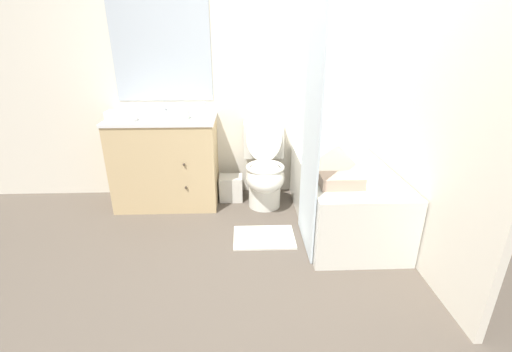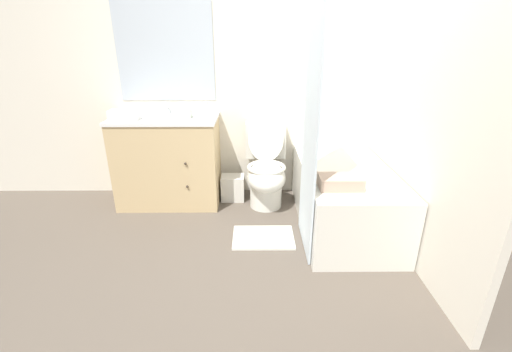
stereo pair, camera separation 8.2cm
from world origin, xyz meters
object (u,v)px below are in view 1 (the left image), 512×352
at_px(toilet, 264,170).
at_px(bathtub, 341,194).
at_px(sink_faucet, 165,110).
at_px(bath_towel_folded, 341,181).
at_px(vanity_cabinet, 166,161).
at_px(wastebasket, 231,188).
at_px(hand_towel_folded, 121,116).
at_px(bath_mat, 264,237).
at_px(tissue_box, 182,113).
at_px(soap_dispenser, 204,111).

distance_m(toilet, bathtub, 0.79).
relative_size(sink_faucet, bath_towel_folded, 0.44).
height_order(vanity_cabinet, wastebasket, vanity_cabinet).
relative_size(toilet, wastebasket, 3.44).
bearing_deg(bath_towel_folded, hand_towel_folded, 156.95).
bearing_deg(bath_mat, vanity_cabinet, 141.83).
bearing_deg(bath_mat, toilet, 86.40).
bearing_deg(toilet, bathtub, -29.78).
bearing_deg(hand_towel_folded, vanity_cabinet, 19.79).
distance_m(vanity_cabinet, hand_towel_folded, 0.60).
height_order(wastebasket, tissue_box, tissue_box).
bearing_deg(bath_towel_folded, toilet, 122.38).
height_order(wastebasket, hand_towel_folded, hand_towel_folded).
bearing_deg(bathtub, toilet, 150.22).
distance_m(toilet, soap_dispenser, 0.82).
height_order(vanity_cabinet, tissue_box, tissue_box).
relative_size(bathtub, bath_mat, 2.83).
bearing_deg(wastebasket, hand_towel_folded, -170.28).
height_order(vanity_cabinet, toilet, vanity_cabinet).
bearing_deg(hand_towel_folded, soap_dispenser, 9.37).
distance_m(sink_faucet, bath_mat, 1.60).
relative_size(toilet, bath_mat, 1.71).
relative_size(toilet, hand_towel_folded, 3.43).
relative_size(toilet, bathtub, 0.61).
xyz_separation_m(bath_towel_folded, bath_mat, (-0.57, 0.17, -0.58)).
height_order(sink_faucet, tissue_box, sink_faucet).
bearing_deg(tissue_box, bath_towel_folded, -33.91).
xyz_separation_m(toilet, wastebasket, (-0.34, 0.12, -0.24)).
bearing_deg(hand_towel_folded, bath_towel_folded, -23.05).
distance_m(toilet, wastebasket, 0.44).
relative_size(toilet, soap_dispenser, 6.01).
distance_m(vanity_cabinet, bath_mat, 1.27).
bearing_deg(soap_dispenser, tissue_box, -171.32).
relative_size(bath_towel_folded, bath_mat, 0.62).
distance_m(toilet, bath_mat, 0.75).
xyz_separation_m(sink_faucet, bath_towel_folded, (1.50, -1.08, -0.33)).
xyz_separation_m(soap_dispenser, hand_towel_folded, (-0.74, -0.12, -0.02)).
bearing_deg(bathtub, bath_mat, -159.42).
relative_size(tissue_box, soap_dispenser, 0.90).
relative_size(vanity_cabinet, hand_towel_folded, 3.91).
bearing_deg(tissue_box, bathtub, -16.63).
height_order(soap_dispenser, hand_towel_folded, soap_dispenser).
relative_size(hand_towel_folded, bath_towel_folded, 0.81).
bearing_deg(vanity_cabinet, wastebasket, 4.09).
distance_m(vanity_cabinet, sink_faucet, 0.51).
height_order(wastebasket, bath_mat, wastebasket).
height_order(bathtub, bath_mat, bathtub).
bearing_deg(sink_faucet, soap_dispenser, -24.50).
bearing_deg(vanity_cabinet, sink_faucet, 90.00).
bearing_deg(vanity_cabinet, bathtub, -15.63).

